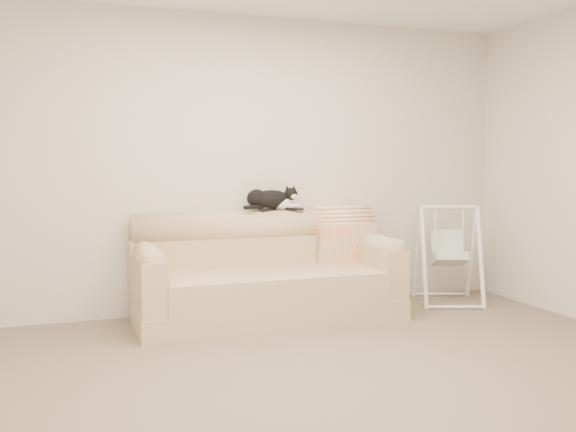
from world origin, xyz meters
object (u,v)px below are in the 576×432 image
at_px(remote_a, 268,209).
at_px(tuxedo_cat, 271,199).
at_px(sofa, 265,277).
at_px(baby_swing, 448,254).
at_px(remote_b, 294,209).

relative_size(remote_a, tuxedo_cat, 0.33).
distance_m(sofa, baby_swing, 1.81).
bearing_deg(sofa, remote_b, 31.56).
bearing_deg(baby_swing, sofa, 179.75).
height_order(remote_b, tuxedo_cat, tuxedo_cat).
bearing_deg(baby_swing, tuxedo_cat, 171.42).
height_order(tuxedo_cat, baby_swing, tuxedo_cat).
relative_size(sofa, baby_swing, 2.37).
relative_size(remote_b, tuxedo_cat, 0.31).
distance_m(remote_a, remote_b, 0.24).
distance_m(sofa, remote_a, 0.62).
xyz_separation_m(remote_b, baby_swing, (1.46, -0.22, -0.45)).
relative_size(sofa, remote_b, 13.19).
height_order(sofa, remote_a, remote_a).
xyz_separation_m(remote_a, baby_swing, (1.70, -0.26, -0.45)).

